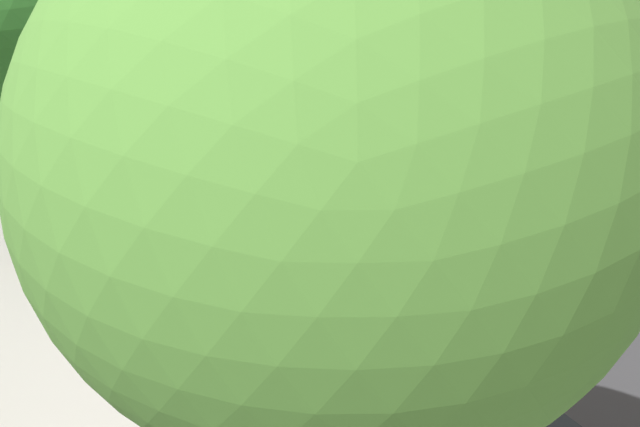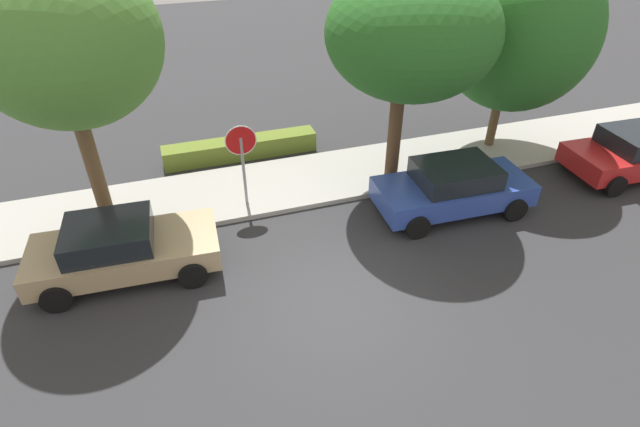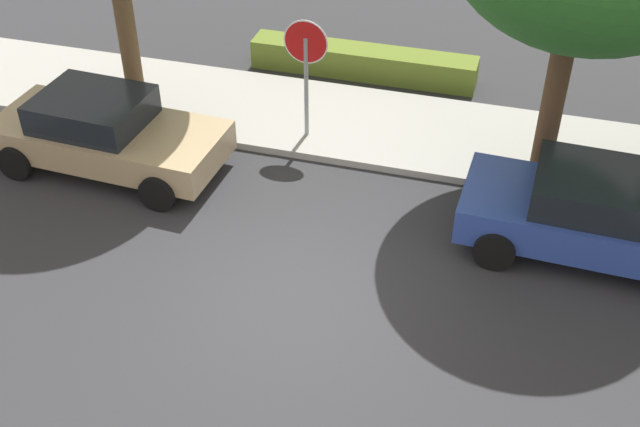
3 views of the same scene
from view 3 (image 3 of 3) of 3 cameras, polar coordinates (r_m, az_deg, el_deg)
ground_plane at (r=11.92m, az=-1.60°, el=-5.98°), size 60.00×60.00×0.00m
sidewalk_curb at (r=15.71m, az=3.82°, el=6.17°), size 32.00×2.77×0.14m
stop_sign at (r=14.57m, az=-1.01°, el=10.87°), size 0.82×0.08×2.44m
parked_car_tan at (r=14.79m, az=-15.03°, el=5.62°), size 4.23×2.16×1.39m
parked_car_blue at (r=13.00m, az=19.19°, el=-0.01°), size 4.21×2.11×1.41m
front_yard_hedge at (r=17.60m, az=3.07°, el=10.71°), size 4.89×0.70×0.62m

